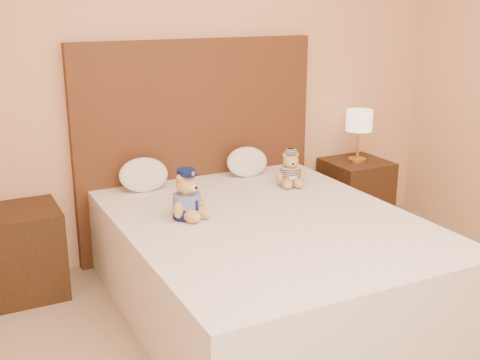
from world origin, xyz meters
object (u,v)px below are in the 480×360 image
(nightstand_left, at_px, (24,252))
(teddy_police, at_px, (187,194))
(pillow_left, at_px, (144,173))
(bed, at_px, (266,263))
(nightstand_right, at_px, (355,194))
(lamp, at_px, (359,123))
(teddy_prisoner, at_px, (291,168))
(pillow_right, at_px, (247,160))

(nightstand_left, height_order, teddy_police, teddy_police)
(teddy_police, relative_size, pillow_left, 0.87)
(bed, height_order, nightstand_right, same)
(bed, bearing_deg, lamp, 32.62)
(bed, bearing_deg, teddy_police, 151.12)
(bed, xyz_separation_m, nightstand_left, (-1.25, 0.80, -0.00))
(lamp, xyz_separation_m, teddy_prisoner, (-0.80, -0.32, -0.18))
(bed, distance_m, nightstand_right, 1.48)
(nightstand_left, xyz_separation_m, pillow_right, (1.55, 0.03, 0.39))
(nightstand_left, xyz_separation_m, lamp, (2.50, 0.00, 0.57))
(pillow_left, bearing_deg, lamp, -1.01)
(lamp, distance_m, teddy_prisoner, 0.88)
(teddy_prisoner, distance_m, pillow_left, 0.97)
(nightstand_right, bearing_deg, teddy_police, -160.68)
(nightstand_left, relative_size, teddy_police, 1.92)
(lamp, bearing_deg, teddy_police, -160.68)
(nightstand_left, height_order, nightstand_right, same)
(nightstand_right, relative_size, teddy_police, 1.92)
(nightstand_right, bearing_deg, pillow_left, 178.99)
(nightstand_left, height_order, pillow_left, pillow_left)
(bed, relative_size, nightstand_left, 3.64)
(lamp, distance_m, pillow_left, 1.72)
(bed, xyz_separation_m, teddy_police, (-0.40, 0.22, 0.42))
(lamp, height_order, teddy_prisoner, lamp)
(bed, bearing_deg, nightstand_left, 147.38)
(lamp, distance_m, pillow_right, 0.97)
(bed, xyz_separation_m, teddy_prisoner, (0.45, 0.48, 0.39))
(bed, distance_m, nightstand_left, 1.48)
(pillow_right, bearing_deg, nightstand_right, -1.81)
(teddy_police, height_order, teddy_prisoner, teddy_police)
(nightstand_right, bearing_deg, pillow_right, 178.19)
(teddy_police, distance_m, teddy_prisoner, 0.89)
(pillow_left, bearing_deg, bed, -61.04)
(bed, xyz_separation_m, pillow_right, (0.30, 0.83, 0.39))
(nightstand_left, xyz_separation_m, teddy_police, (0.85, -0.58, 0.42))
(teddy_prisoner, bearing_deg, pillow_left, 175.81)
(pillow_left, distance_m, pillow_right, 0.76)
(lamp, height_order, teddy_police, lamp)
(bed, distance_m, pillow_right, 0.96)
(nightstand_left, bearing_deg, bed, -32.62)
(teddy_police, relative_size, teddy_prisoner, 1.20)
(teddy_prisoner, relative_size, pillow_right, 0.76)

